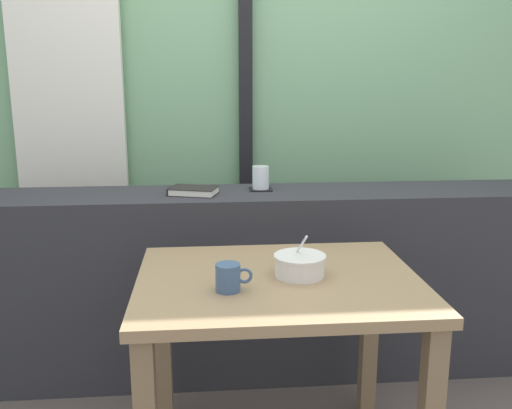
# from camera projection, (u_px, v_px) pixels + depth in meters

# --- Properties ---
(outdoor_backdrop) EXTENTS (4.80, 0.08, 2.80)m
(outdoor_backdrop) POSITION_uv_depth(u_px,v_px,m) (243.00, 65.00, 3.05)
(outdoor_backdrop) COLOR #7AAD7F
(outdoor_backdrop) RESTS_ON ground
(curtain_left_panel) EXTENTS (0.56, 0.06, 2.50)m
(curtain_left_panel) POSITION_uv_depth(u_px,v_px,m) (68.00, 95.00, 2.91)
(curtain_left_panel) COLOR silver
(curtain_left_panel) RESTS_ON ground
(window_divider_post) EXTENTS (0.07, 0.05, 2.60)m
(window_divider_post) POSITION_uv_depth(u_px,v_px,m) (246.00, 84.00, 3.01)
(window_divider_post) COLOR black
(window_divider_post) RESTS_ON ground
(dark_console_ledge) EXTENTS (2.80, 0.39, 0.85)m
(dark_console_ledge) POSITION_uv_depth(u_px,v_px,m) (255.00, 283.00, 2.58)
(dark_console_ledge) COLOR #2D2D33
(dark_console_ledge) RESTS_ON ground
(breakfast_table) EXTENTS (0.91, 0.72, 0.71)m
(breakfast_table) POSITION_uv_depth(u_px,v_px,m) (278.00, 313.00, 1.85)
(breakfast_table) COLOR #826849
(breakfast_table) RESTS_ON ground
(coaster_square) EXTENTS (0.10, 0.10, 0.00)m
(coaster_square) POSITION_uv_depth(u_px,v_px,m) (261.00, 189.00, 2.53)
(coaster_square) COLOR black
(coaster_square) RESTS_ON dark_console_ledge
(juice_glass) EXTENTS (0.07, 0.07, 0.10)m
(juice_glass) POSITION_uv_depth(u_px,v_px,m) (261.00, 178.00, 2.52)
(juice_glass) COLOR white
(juice_glass) RESTS_ON coaster_square
(closed_book) EXTENTS (0.23, 0.18, 0.03)m
(closed_book) POSITION_uv_depth(u_px,v_px,m) (193.00, 191.00, 2.43)
(closed_book) COLOR black
(closed_book) RESTS_ON dark_console_ledge
(soup_bowl) EXTENTS (0.17, 0.17, 0.14)m
(soup_bowl) POSITION_uv_depth(u_px,v_px,m) (300.00, 265.00, 1.83)
(soup_bowl) COLOR silver
(soup_bowl) RESTS_ON breakfast_table
(ceramic_mug) EXTENTS (0.11, 0.08, 0.08)m
(ceramic_mug) POSITION_uv_depth(u_px,v_px,m) (229.00, 277.00, 1.70)
(ceramic_mug) COLOR #3D567A
(ceramic_mug) RESTS_ON breakfast_table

